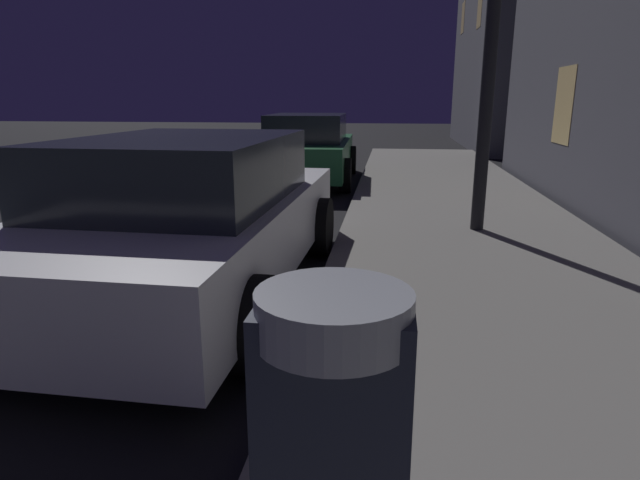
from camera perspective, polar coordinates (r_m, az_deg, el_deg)
The scene contains 2 objects.
car_white at distance 4.88m, azimuth -13.71°, elevation 2.45°, with size 2.21×4.46×1.43m.
car_green at distance 11.46m, azimuth -1.27°, elevation 9.82°, with size 2.05×4.36×1.43m.
Camera 1 is at (4.61, 0.24, 1.74)m, focal length 29.75 mm.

